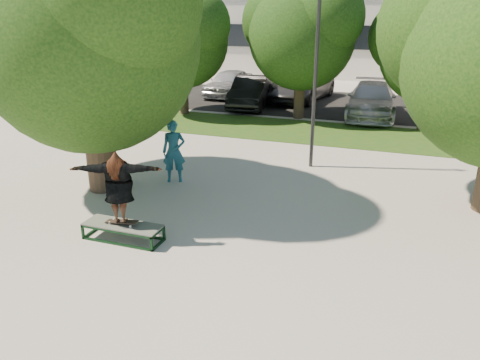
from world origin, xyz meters
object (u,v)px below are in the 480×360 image
at_px(car_dark, 251,92).
at_px(lamppost, 316,69).
at_px(car_silver_a, 229,83).
at_px(car_grey, 299,86).
at_px(bystander, 174,151).
at_px(grind_box, 123,232).
at_px(tree_left, 87,28).
at_px(car_silver_b, 372,100).

bearing_deg(car_dark, lamppost, -67.64).
distance_m(car_silver_a, car_grey, 4.23).
height_order(bystander, car_silver_a, bystander).
height_order(grind_box, bystander, bystander).
distance_m(lamppost, car_silver_a, 13.78).
relative_size(tree_left, car_silver_b, 1.32).
relative_size(lamppost, bystander, 3.29).
bearing_deg(bystander, tree_left, -169.57).
bearing_deg(grind_box, car_grey, 90.23).
relative_size(bystander, car_silver_b, 0.34).
bearing_deg(car_grey, lamppost, -66.98).
distance_m(grind_box, bystander, 3.94).
xyz_separation_m(bystander, car_silver_a, (-3.66, 14.23, -0.16)).
bearing_deg(car_silver_a, lamppost, -54.16).
xyz_separation_m(grind_box, bystander, (-0.65, 3.82, 0.74)).
bearing_deg(car_grey, car_dark, -116.23).
relative_size(tree_left, bystander, 3.83).
bearing_deg(grind_box, car_silver_a, 103.41).
bearing_deg(lamppost, car_grey, 104.62).
height_order(lamppost, bystander, lamppost).
distance_m(tree_left, grind_box, 5.53).
height_order(grind_box, car_grey, car_grey).
xyz_separation_m(grind_box, car_dark, (-2.01, 15.26, 0.60)).
bearing_deg(car_silver_b, tree_left, -120.65).
bearing_deg(car_silver_b, bystander, -116.02).
bearing_deg(tree_left, car_silver_b, 62.42).
xyz_separation_m(tree_left, bystander, (1.72, 1.16, -3.49)).
xyz_separation_m(bystander, car_silver_b, (4.76, 11.24, -0.14)).
xyz_separation_m(bystander, car_dark, (-1.36, 11.44, -0.14)).
distance_m(bystander, car_dark, 11.52).
bearing_deg(car_grey, car_silver_a, -171.44).
height_order(lamppost, car_silver_a, lamppost).
bearing_deg(car_dark, tree_left, -98.83).
xyz_separation_m(lamppost, car_silver_a, (-7.23, 11.49, -2.38)).
bearing_deg(tree_left, grind_box, -48.30).
height_order(bystander, car_dark, bystander).
height_order(lamppost, grind_box, lamppost).
xyz_separation_m(lamppost, car_grey, (-3.00, 11.50, -2.36)).
distance_m(car_silver_a, car_dark, 3.61).
xyz_separation_m(car_silver_a, car_silver_b, (8.42, -2.99, 0.02)).
relative_size(car_dark, car_grey, 0.85).
bearing_deg(car_grey, bystander, -83.90).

